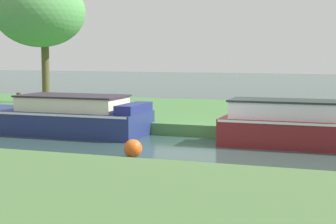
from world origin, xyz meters
name	(u,v)px	position (x,y,z in m)	size (l,w,h in m)	color
ground_plane	(190,147)	(0.00, 0.00, 0.00)	(120.00, 120.00, 0.00)	#2D4541
riverbank_far	(240,116)	(0.00, 7.00, 0.20)	(72.00, 10.00, 0.40)	#43743A
navy_barge	(63,117)	(-5.04, 1.20, 0.59)	(6.36, 2.32, 1.36)	navy
maroon_narrowboat	(294,126)	(2.89, 1.20, 0.63)	(4.48, 1.79, 1.41)	maroon
willow_tree_left	(40,12)	(-9.86, 7.50, 4.73)	(4.26, 4.56, 6.02)	brown
mooring_post_near	(19,104)	(-7.80, 2.63, 0.84)	(0.19, 0.19, 0.87)	brown
channel_buoy	(133,149)	(-0.96, -2.10, 0.25)	(0.50, 0.50, 0.50)	#E55919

